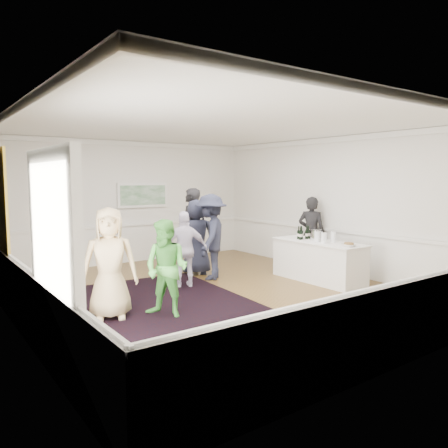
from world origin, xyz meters
TOP-DOWN VIEW (x-y plane):
  - floor at (0.00, 0.00)m, footprint 8.00×8.00m
  - ceiling at (0.00, 0.00)m, footprint 7.00×8.00m
  - wall_left at (-3.50, 0.00)m, footprint 0.02×8.00m
  - wall_right at (3.50, 0.00)m, footprint 0.02×8.00m
  - wall_back at (0.00, 4.00)m, footprint 7.00×0.02m
  - wall_front at (0.00, -4.00)m, footprint 7.00×0.02m
  - wainscoting at (0.00, 0.00)m, footprint 7.00×8.00m
  - mirror at (-3.45, 1.30)m, footprint 0.05×1.25m
  - doorway at (-3.45, -1.90)m, footprint 0.10×1.78m
  - landscape_painting at (0.40, 3.95)m, footprint 1.44×0.06m
  - area_rug at (-1.23, -0.04)m, footprint 3.40×4.29m
  - serving_table at (2.47, -0.42)m, footprint 0.82×2.14m
  - bartender at (3.20, 0.48)m, footprint 0.68×0.78m
  - guest_tan at (-2.18, -0.26)m, footprint 1.01×0.84m
  - guest_green at (-1.40, -0.69)m, footprint 0.91×0.97m
  - guest_lilac at (-0.18, 0.79)m, footprint 0.99×0.73m
  - guest_dark_a at (0.66, 1.08)m, footprint 1.36×1.35m
  - guest_dark_b at (0.74, 2.07)m, footprint 0.87×0.80m
  - guest_navy at (0.67, 1.69)m, footprint 1.02×0.93m
  - wine_bottles at (2.47, 0.04)m, footprint 0.36×0.18m
  - juice_pitchers at (2.44, -0.61)m, footprint 0.39×0.36m
  - ice_bucket at (2.53, -0.26)m, footprint 0.26×0.26m
  - nut_bowl at (2.40, -1.27)m, footprint 0.28×0.28m

SIDE VIEW (x-z plane):
  - floor at x=0.00m, z-range 0.00..0.00m
  - area_rug at x=-1.23m, z-range 0.00..0.02m
  - serving_table at x=2.47m, z-range 0.00..0.87m
  - wainscoting at x=0.00m, z-range 0.00..1.00m
  - guest_lilac at x=-0.18m, z-range 0.00..1.56m
  - guest_green at x=-1.40m, z-range 0.00..1.58m
  - guest_navy at x=0.67m, z-range 0.00..1.75m
  - guest_tan at x=-2.18m, z-range 0.00..1.78m
  - bartender at x=3.20m, z-range 0.00..1.79m
  - nut_bowl at x=2.40m, z-range 0.87..0.94m
  - guest_dark_a at x=0.66m, z-range 0.00..1.89m
  - ice_bucket at x=2.53m, z-range 0.86..1.11m
  - juice_pitchers at x=2.44m, z-range 0.87..1.11m
  - guest_dark_b at x=0.74m, z-range 0.00..2.00m
  - wine_bottles at x=2.47m, z-range 0.87..1.18m
  - doorway at x=-3.45m, z-range 0.14..2.70m
  - wall_left at x=-3.50m, z-range 0.00..3.20m
  - wall_right at x=3.50m, z-range 0.00..3.20m
  - wall_back at x=0.00m, z-range 0.00..3.20m
  - wall_front at x=0.00m, z-range 0.00..3.20m
  - landscape_painting at x=0.40m, z-range 1.45..2.11m
  - mirror at x=-3.45m, z-range 0.88..2.73m
  - ceiling at x=0.00m, z-range 3.19..3.21m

